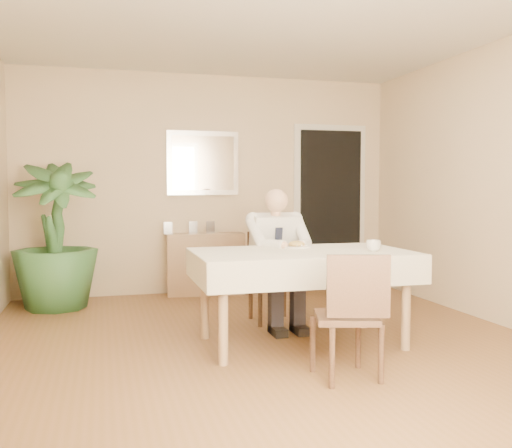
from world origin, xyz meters
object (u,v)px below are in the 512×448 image
object	(u,v)px
chair_far	(270,271)
potted_palm	(55,235)
coffee_mug	(373,246)
dining_table	(302,261)
sideboard	(206,264)
chair_near	(351,310)
seated_man	(279,251)

from	to	relation	value
chair_far	potted_palm	world-z (taller)	potted_palm
coffee_mug	potted_palm	xyz separation A→B (m)	(-2.54, 2.13, -0.03)
dining_table	sideboard	size ratio (longest dim) A/B	1.90
dining_table	chair_near	distance (m)	0.94
chair_far	seated_man	world-z (taller)	seated_man
chair_far	seated_man	size ratio (longest dim) A/B	0.67
seated_man	sideboard	bearing A→B (deg)	101.67
chair_near	sideboard	xyz separation A→B (m)	(-0.37, 3.25, -0.11)
chair_far	sideboard	xyz separation A→B (m)	(-0.36, 1.46, -0.11)
coffee_mug	sideboard	xyz separation A→B (m)	(-0.90, 2.51, -0.44)
potted_palm	dining_table	bearing A→B (deg)	-44.23
chair_near	sideboard	distance (m)	3.27
seated_man	potted_palm	size ratio (longest dim) A/B	0.81
potted_palm	chair_near	bearing A→B (deg)	-54.92
chair_far	coffee_mug	world-z (taller)	coffee_mug
chair_near	potted_palm	distance (m)	3.52
dining_table	coffee_mug	bearing A→B (deg)	-18.05
coffee_mug	potted_palm	size ratio (longest dim) A/B	0.07
coffee_mug	potted_palm	distance (m)	3.32
coffee_mug	dining_table	bearing A→B (deg)	161.83
dining_table	sideboard	bearing A→B (deg)	98.88
seated_man	sideboard	size ratio (longest dim) A/B	1.38
chair_near	seated_man	distance (m)	1.53
seated_man	chair_far	bearing A→B (deg)	90.00
coffee_mug	sideboard	bearing A→B (deg)	109.64
sideboard	potted_palm	bearing A→B (deg)	-161.37
chair_far	chair_near	world-z (taller)	chair_far
chair_far	seated_man	bearing A→B (deg)	-93.19
chair_near	potted_palm	bearing A→B (deg)	141.45
dining_table	potted_palm	world-z (taller)	potted_palm
dining_table	chair_far	bearing A→B (deg)	90.12
potted_palm	seated_man	bearing A→B (deg)	-34.13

